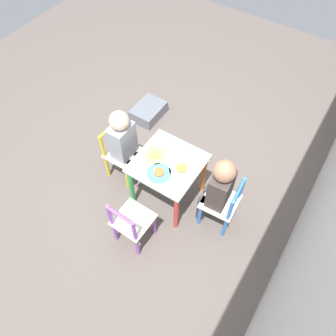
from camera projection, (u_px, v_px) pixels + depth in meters
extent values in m
plane|color=#5B514C|center=(168.00, 195.00, 2.80)|extent=(6.00, 6.00, 0.00)
cube|color=silver|center=(168.00, 163.00, 2.43)|extent=(0.48, 0.48, 0.02)
cylinder|color=#E5599E|center=(161.00, 152.00, 2.79)|extent=(0.04, 0.04, 0.45)
cylinder|color=green|center=(132.00, 187.00, 2.58)|extent=(0.04, 0.04, 0.45)
cylinder|color=orange|center=(203.00, 174.00, 2.66)|extent=(0.04, 0.04, 0.45)
cylinder|color=#DB3D38|center=(176.00, 213.00, 2.45)|extent=(0.04, 0.04, 0.45)
cube|color=silver|center=(123.00, 153.00, 2.72)|extent=(0.26, 0.26, 0.02)
cylinder|color=yellow|center=(127.00, 177.00, 2.75)|extent=(0.03, 0.03, 0.26)
cylinder|color=yellow|center=(141.00, 160.00, 2.85)|extent=(0.03, 0.03, 0.26)
cylinder|color=yellow|center=(107.00, 166.00, 2.81)|extent=(0.03, 0.03, 0.26)
cylinder|color=yellow|center=(122.00, 150.00, 2.92)|extent=(0.03, 0.03, 0.26)
cylinder|color=yellow|center=(102.00, 147.00, 2.60)|extent=(0.03, 0.03, 0.26)
cylinder|color=yellow|center=(118.00, 130.00, 2.71)|extent=(0.03, 0.03, 0.26)
cylinder|color=yellow|center=(108.00, 129.00, 2.56)|extent=(0.21, 0.03, 0.02)
cube|color=silver|center=(220.00, 201.00, 2.46)|extent=(0.28, 0.28, 0.02)
cylinder|color=#387AD1|center=(211.00, 194.00, 2.65)|extent=(0.03, 0.03, 0.26)
cylinder|color=#387AD1|center=(200.00, 215.00, 2.54)|extent=(0.03, 0.03, 0.26)
cylinder|color=#387AD1|center=(235.00, 205.00, 2.59)|extent=(0.03, 0.03, 0.26)
cylinder|color=#387AD1|center=(225.00, 227.00, 2.48)|extent=(0.03, 0.03, 0.26)
cylinder|color=#387AD1|center=(241.00, 188.00, 2.38)|extent=(0.03, 0.03, 0.26)
cylinder|color=#387AD1|center=(230.00, 211.00, 2.27)|extent=(0.03, 0.03, 0.26)
cylinder|color=#387AD1|center=(239.00, 191.00, 2.23)|extent=(0.21, 0.04, 0.02)
cube|color=silver|center=(133.00, 220.00, 2.37)|extent=(0.27, 0.27, 0.02)
cylinder|color=#8E51BC|center=(154.00, 224.00, 2.50)|extent=(0.03, 0.03, 0.26)
cylinder|color=#8E51BC|center=(132.00, 211.00, 2.57)|extent=(0.03, 0.03, 0.26)
cylinder|color=#8E51BC|center=(137.00, 246.00, 2.40)|extent=(0.03, 0.03, 0.26)
cylinder|color=#8E51BC|center=(115.00, 231.00, 2.46)|extent=(0.03, 0.03, 0.26)
cylinder|color=#8E51BC|center=(134.00, 231.00, 2.18)|extent=(0.03, 0.03, 0.26)
cylinder|color=#8E51BC|center=(110.00, 215.00, 2.25)|extent=(0.03, 0.03, 0.26)
cylinder|color=#8E51BC|center=(120.00, 215.00, 2.12)|extent=(0.03, 0.21, 0.02)
cylinder|color=#38383D|center=(132.00, 173.00, 2.77)|extent=(0.07, 0.07, 0.28)
cylinder|color=#38383D|center=(139.00, 165.00, 2.81)|extent=(0.07, 0.07, 0.28)
cube|color=#999EA8|center=(122.00, 141.00, 2.58)|extent=(0.20, 0.14, 0.32)
sphere|color=beige|center=(119.00, 121.00, 2.39)|extent=(0.15, 0.15, 0.15)
cylinder|color=#38383D|center=(207.00, 198.00, 2.62)|extent=(0.07, 0.07, 0.28)
cylinder|color=#38383D|center=(201.00, 208.00, 2.57)|extent=(0.07, 0.07, 0.28)
cube|color=#423833|center=(220.00, 189.00, 2.33)|extent=(0.21, 0.15, 0.31)
sphere|color=#A37556|center=(225.00, 171.00, 2.15)|extent=(0.16, 0.16, 0.16)
cylinder|color=#EADB66|center=(155.00, 155.00, 2.46)|extent=(0.18, 0.18, 0.01)
cylinder|color=gold|center=(155.00, 154.00, 2.44)|extent=(0.08, 0.08, 0.02)
cylinder|color=white|center=(182.00, 169.00, 2.38)|extent=(0.19, 0.19, 0.01)
cylinder|color=#D6843D|center=(182.00, 168.00, 2.37)|extent=(0.08, 0.08, 0.02)
cylinder|color=#4C9EE0|center=(159.00, 173.00, 2.36)|extent=(0.18, 0.18, 0.01)
cylinder|color=#CC6633|center=(159.00, 172.00, 2.35)|extent=(0.08, 0.08, 0.02)
cube|color=slate|center=(149.00, 111.00, 3.30)|extent=(0.33, 0.25, 0.12)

